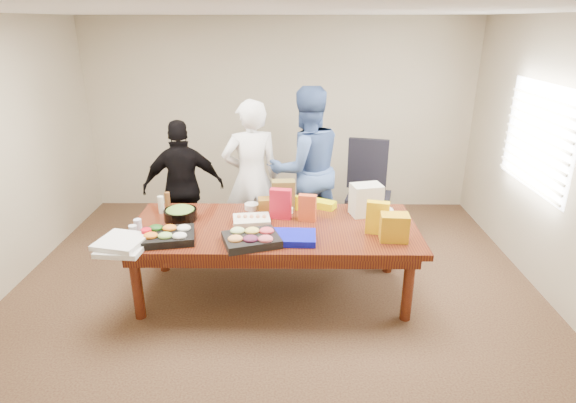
{
  "coord_description": "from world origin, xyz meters",
  "views": [
    {
      "loc": [
        0.19,
        -4.17,
        2.63
      ],
      "look_at": [
        0.14,
        0.1,
        0.97
      ],
      "focal_mm": 29.12,
      "sensor_mm": 36.0,
      "label": 1
    }
  ],
  "objects_px": {
    "person_right": "(306,169)",
    "conference_table": "(274,260)",
    "salad_bowl": "(181,215)",
    "office_chair": "(369,194)",
    "sheet_cake": "(252,220)",
    "person_center": "(252,178)"
  },
  "relations": [
    {
      "from": "person_right",
      "to": "conference_table",
      "type": "bearing_deg",
      "value": 53.13
    },
    {
      "from": "person_right",
      "to": "salad_bowl",
      "type": "xyz_separation_m",
      "value": [
        -1.29,
        -1.01,
        -0.17
      ]
    },
    {
      "from": "conference_table",
      "to": "office_chair",
      "type": "distance_m",
      "value": 1.75
    },
    {
      "from": "sheet_cake",
      "to": "person_center",
      "type": "bearing_deg",
      "value": 86.23
    },
    {
      "from": "sheet_cake",
      "to": "person_right",
      "type": "bearing_deg",
      "value": 54.52
    },
    {
      "from": "person_center",
      "to": "person_right",
      "type": "relative_size",
      "value": 0.94
    },
    {
      "from": "person_center",
      "to": "conference_table",
      "type": "bearing_deg",
      "value": 91.65
    },
    {
      "from": "conference_table",
      "to": "salad_bowl",
      "type": "relative_size",
      "value": 8.48
    },
    {
      "from": "conference_table",
      "to": "person_center",
      "type": "xyz_separation_m",
      "value": [
        -0.29,
        0.98,
        0.54
      ]
    },
    {
      "from": "conference_table",
      "to": "office_chair",
      "type": "xyz_separation_m",
      "value": [
        1.14,
        1.31,
        0.22
      ]
    },
    {
      "from": "office_chair",
      "to": "sheet_cake",
      "type": "xyz_separation_m",
      "value": [
        -1.36,
        -1.25,
        0.18
      ]
    },
    {
      "from": "sheet_cake",
      "to": "salad_bowl",
      "type": "bearing_deg",
      "value": 164.5
    },
    {
      "from": "conference_table",
      "to": "sheet_cake",
      "type": "relative_size",
      "value": 7.83
    },
    {
      "from": "office_chair",
      "to": "person_right",
      "type": "height_order",
      "value": "person_right"
    },
    {
      "from": "person_center",
      "to": "salad_bowl",
      "type": "xyz_separation_m",
      "value": [
        -0.65,
        -0.83,
        -0.11
      ]
    },
    {
      "from": "person_center",
      "to": "salad_bowl",
      "type": "bearing_deg",
      "value": 36.66
    },
    {
      "from": "conference_table",
      "to": "person_center",
      "type": "relative_size",
      "value": 1.53
    },
    {
      "from": "office_chair",
      "to": "salad_bowl",
      "type": "relative_size",
      "value": 3.62
    },
    {
      "from": "conference_table",
      "to": "person_center",
      "type": "distance_m",
      "value": 1.15
    },
    {
      "from": "sheet_cake",
      "to": "salad_bowl",
      "type": "height_order",
      "value": "salad_bowl"
    },
    {
      "from": "sheet_cake",
      "to": "office_chair",
      "type": "bearing_deg",
      "value": 34.27
    },
    {
      "from": "person_center",
      "to": "office_chair",
      "type": "bearing_deg",
      "value": 178.13
    }
  ]
}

